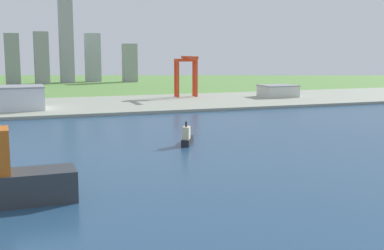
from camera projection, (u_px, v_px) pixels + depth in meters
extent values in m
plane|color=#5D8E43|center=(162.00, 142.00, 277.73)|extent=(2400.00, 2400.00, 0.00)
cube|color=navy|center=(200.00, 166.00, 221.90)|extent=(840.00, 360.00, 0.15)
cube|color=#969C8B|center=(102.00, 105.00, 454.29)|extent=(840.00, 140.00, 2.50)
cube|color=black|center=(187.00, 141.00, 271.26)|extent=(12.03, 17.78, 3.55)
cube|color=beige|center=(186.00, 133.00, 266.73)|extent=(6.09, 7.33, 6.56)
cylinder|color=black|center=(186.00, 124.00, 265.15)|extent=(1.00, 1.00, 2.84)
cube|color=red|center=(178.00, 80.00, 509.25)|extent=(2.20, 2.20, 35.94)
cube|color=red|center=(196.00, 79.00, 515.93)|extent=(2.20, 2.20, 35.94)
cube|color=red|center=(175.00, 79.00, 516.70)|extent=(2.20, 2.20, 35.94)
cube|color=red|center=(194.00, 79.00, 523.37)|extent=(2.20, 2.20, 35.94)
cube|color=red|center=(186.00, 60.00, 513.45)|extent=(22.28, 10.00, 2.80)
cube|color=red|center=(189.00, 57.00, 502.80)|extent=(2.60, 44.00, 2.60)
cube|color=silver|center=(10.00, 99.00, 406.65)|extent=(52.37, 37.14, 17.74)
cube|color=gray|center=(9.00, 87.00, 405.24)|extent=(53.42, 37.88, 1.20)
cube|color=silver|center=(278.00, 91.00, 519.61)|extent=(34.45, 28.95, 10.77)
cube|color=gray|center=(278.00, 86.00, 518.72)|extent=(35.14, 29.53, 1.20)
cube|color=gray|center=(12.00, 59.00, 720.69)|extent=(20.41, 23.01, 73.27)
cube|color=gray|center=(42.00, 58.00, 742.67)|extent=(20.57, 24.32, 76.29)
cube|color=#9795A3|center=(66.00, 37.00, 768.24)|extent=(19.89, 24.32, 138.72)
cube|color=#A5A7B0|center=(93.00, 58.00, 798.03)|extent=(23.84, 14.45, 75.64)
cube|color=gray|center=(130.00, 63.00, 793.87)|extent=(20.76, 20.71, 59.55)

